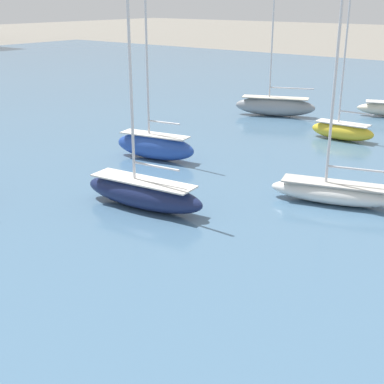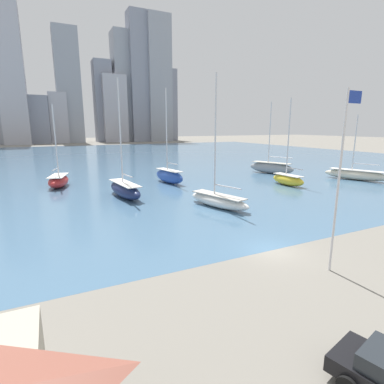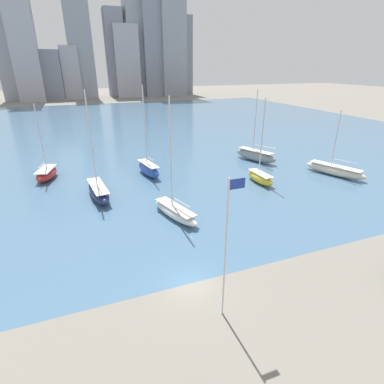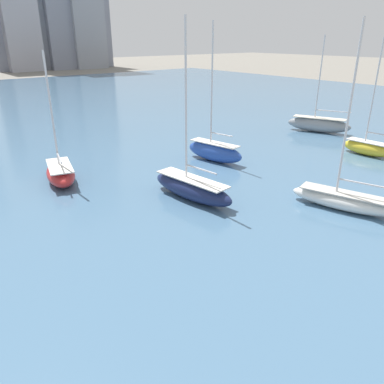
# 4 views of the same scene
# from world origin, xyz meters

# --- Properties ---
(harbor_water) EXTENTS (180.00, 140.00, 0.00)m
(harbor_water) POSITION_xyz_m (0.00, 70.00, 0.00)
(harbor_water) COLOR #476B89
(harbor_water) RESTS_ON ground_plane
(sailboat_navy) EXTENTS (3.27, 9.08, 14.81)m
(sailboat_navy) POSITION_xyz_m (-5.73, 21.77, 1.07)
(sailboat_navy) COLOR #19234C
(sailboat_navy) RESTS_ON harbor_water
(sailboat_gray) EXTENTS (5.45, 9.30, 13.57)m
(sailboat_gray) POSITION_xyz_m (24.90, 29.46, 1.18)
(sailboat_gray) COLOR gray
(sailboat_gray) RESTS_ON harbor_water
(sailboat_red) EXTENTS (4.11, 6.85, 12.18)m
(sailboat_red) POSITION_xyz_m (-13.17, 32.95, 1.00)
(sailboat_red) COLOR #B72828
(sailboat_red) RESTS_ON harbor_water
(sailboat_yellow) EXTENTS (2.12, 6.21, 13.23)m
(sailboat_yellow) POSITION_xyz_m (19.16, 18.78, 0.99)
(sailboat_yellow) COLOR yellow
(sailboat_yellow) RESTS_ON harbor_water
(sailboat_white) EXTENTS (4.42, 8.76, 14.59)m
(sailboat_white) POSITION_xyz_m (2.66, 12.26, 0.88)
(sailboat_white) COLOR white
(sailboat_white) RESTS_ON harbor_water
(sailboat_blue) EXTENTS (3.18, 7.61, 14.82)m
(sailboat_blue) POSITION_xyz_m (3.15, 28.66, 1.21)
(sailboat_blue) COLOR #284CA8
(sailboat_blue) RESTS_ON harbor_water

